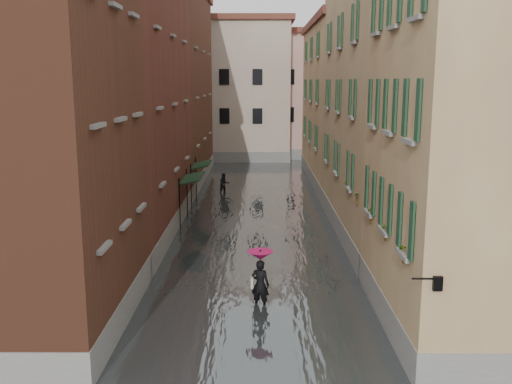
{
  "coord_description": "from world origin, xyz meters",
  "views": [
    {
      "loc": [
        0.13,
        -18.82,
        7.7
      ],
      "look_at": [
        0.01,
        5.12,
        3.0
      ],
      "focal_mm": 40.0,
      "sensor_mm": 36.0,
      "label": 1
    }
  ],
  "objects": [
    {
      "name": "building_left_mid",
      "position": [
        -7.0,
        9.0,
        6.25
      ],
      "size": [
        6.0,
        14.0,
        12.5
      ],
      "primitive_type": "cube",
      "color": "#5F2D1E",
      "rests_on": "ground"
    },
    {
      "name": "building_right_mid",
      "position": [
        7.0,
        9.0,
        6.5
      ],
      "size": [
        6.0,
        14.0,
        13.0
      ],
      "primitive_type": "cube",
      "color": "tan",
      "rests_on": "ground"
    },
    {
      "name": "ground",
      "position": [
        0.0,
        0.0,
        0.0
      ],
      "size": [
        120.0,
        120.0,
        0.0
      ],
      "primitive_type": "plane",
      "color": "#59595B",
      "rests_on": "ground"
    },
    {
      "name": "building_right_far",
      "position": [
        7.0,
        24.0,
        5.75
      ],
      "size": [
        6.0,
        16.0,
        11.5
      ],
      "primitive_type": "cube",
      "color": "#996F4F",
      "rests_on": "ground"
    },
    {
      "name": "wall_lantern",
      "position": [
        4.33,
        -6.0,
        3.01
      ],
      "size": [
        0.71,
        0.22,
        0.35
      ],
      "color": "black",
      "rests_on": "ground"
    },
    {
      "name": "awning_near",
      "position": [
        -3.48,
        11.37,
        2.47
      ],
      "size": [
        1.09,
        3.12,
        2.8
      ],
      "color": "black",
      "rests_on": "ground"
    },
    {
      "name": "building_left_near",
      "position": [
        -7.0,
        -2.0,
        6.5
      ],
      "size": [
        6.0,
        8.0,
        13.0
      ],
      "primitive_type": "cube",
      "color": "brown",
      "rests_on": "ground"
    },
    {
      "name": "window_planters",
      "position": [
        4.12,
        0.43,
        3.51
      ],
      "size": [
        0.59,
        10.67,
        0.84
      ],
      "color": "#9F5334",
      "rests_on": "ground"
    },
    {
      "name": "building_end_pink",
      "position": [
        6.0,
        40.0,
        6.0
      ],
      "size": [
        10.0,
        9.0,
        12.0
      ],
      "primitive_type": "cube",
      "color": "#D2A193",
      "rests_on": "ground"
    },
    {
      "name": "building_end_cream",
      "position": [
        -3.0,
        38.0,
        6.5
      ],
      "size": [
        12.0,
        9.0,
        13.0
      ],
      "primitive_type": "cube",
      "color": "beige",
      "rests_on": "ground"
    },
    {
      "name": "awning_far",
      "position": [
        -3.49,
        16.26,
        2.46
      ],
      "size": [
        1.09,
        2.82,
        2.8
      ],
      "color": "black",
      "rests_on": "ground"
    },
    {
      "name": "pedestrian_far",
      "position": [
        -2.22,
        19.25,
        0.77
      ],
      "size": [
        0.92,
        0.84,
        1.54
      ],
      "primitive_type": "imported",
      "rotation": [
        0.0,
        0.0,
        0.42
      ],
      "color": "black",
      "rests_on": "ground"
    },
    {
      "name": "floodwater",
      "position": [
        0.0,
        13.0,
        0.1
      ],
      "size": [
        10.0,
        60.0,
        0.2
      ],
      "primitive_type": "cube",
      "color": "#474E4F",
      "rests_on": "ground"
    },
    {
      "name": "building_left_far",
      "position": [
        -7.0,
        24.0,
        7.0
      ],
      "size": [
        6.0,
        16.0,
        14.0
      ],
      "primitive_type": "cube",
      "color": "brown",
      "rests_on": "ground"
    },
    {
      "name": "pedestrian_main",
      "position": [
        0.18,
        -0.43,
        1.22
      ],
      "size": [
        0.91,
        0.91,
        2.06
      ],
      "color": "black",
      "rests_on": "ground"
    },
    {
      "name": "building_right_near",
      "position": [
        7.0,
        -2.0,
        5.75
      ],
      "size": [
        6.0,
        8.0,
        11.5
      ],
      "primitive_type": "cube",
      "color": "#996F4F",
      "rests_on": "ground"
    }
  ]
}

